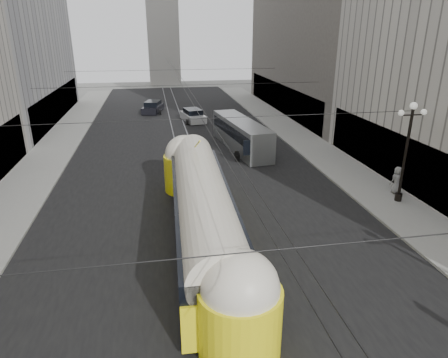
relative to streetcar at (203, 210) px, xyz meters
name	(u,v)px	position (x,y,z in m)	size (l,w,h in m)	color
road	(185,150)	(0.50, 17.55, -1.94)	(20.00, 85.00, 0.02)	black
sidewalk_left	(58,145)	(-11.50, 21.05, -1.87)	(4.00, 72.00, 0.15)	gray
sidewalk_right	(295,134)	(12.50, 21.05, -1.87)	(4.00, 72.00, 0.15)	gray
rail_left	(177,150)	(-0.25, 17.55, -1.94)	(0.12, 85.00, 0.04)	gray
rail_right	(193,149)	(1.25, 17.55, -1.94)	(0.12, 85.00, 0.04)	gray
distant_tower	(161,4)	(0.50, 65.05, 13.02)	(6.00, 6.00, 31.36)	#B2AFA8
lamppost_right_mid	(407,147)	(13.10, 3.05, 1.80)	(1.86, 0.44, 6.37)	black
catenary	(185,87)	(0.62, 16.55, 3.94)	(25.00, 72.00, 0.23)	black
streetcar	(203,210)	(0.00, 0.00, 0.00)	(3.45, 18.13, 3.98)	#FFF116
city_bus	(241,134)	(5.69, 16.91, -0.45)	(3.57, 10.94, 2.72)	gray
sedan_white_far	(193,116)	(2.49, 29.64, -1.25)	(2.91, 5.12, 1.52)	white
sedan_dark_far	(153,107)	(-2.23, 36.11, -1.25)	(3.17, 5.22, 1.54)	black
pedestrian_sidewalk_right	(397,180)	(13.67, 4.29, -0.87)	(0.90, 0.55, 1.84)	gray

